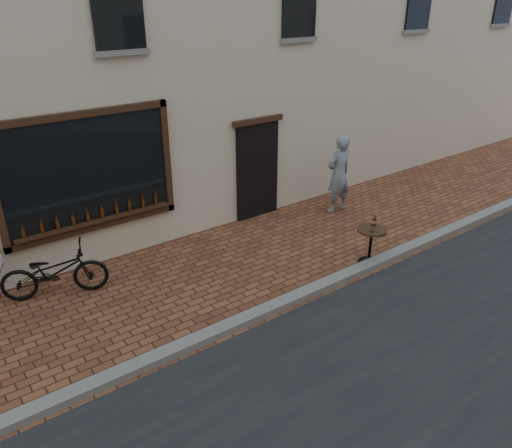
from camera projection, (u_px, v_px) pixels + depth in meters
ground at (289, 312)px, 8.26m from camera, size 90.00×90.00×0.00m
kerb at (281, 303)px, 8.38m from camera, size 90.00×0.25×0.12m
cargo_bicycle at (52, 272)px, 8.52m from camera, size 2.11×1.22×0.99m
bistro_table at (371, 239)px, 9.53m from camera, size 0.57×0.57×0.98m
pedestrian at (339, 174)px, 11.63m from camera, size 0.68×0.44×1.86m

